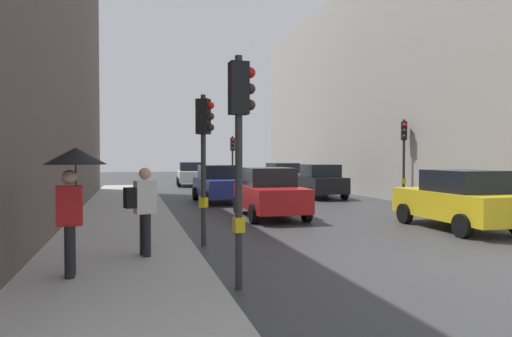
{
  "coord_description": "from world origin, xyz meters",
  "views": [
    {
      "loc": [
        -6.83,
        -7.27,
        2.14
      ],
      "look_at": [
        -2.37,
        8.8,
        1.72
      ],
      "focal_mm": 31.53,
      "sensor_mm": 36.0,
      "label": 1
    }
  ],
  "objects_px": {
    "traffic_light_near_left": "(240,129)",
    "car_white_compact": "(191,174)",
    "traffic_light_far_median": "(233,153)",
    "car_yellow_taxi": "(459,200)",
    "traffic_light_mid_street": "(404,146)",
    "car_dark_suv": "(319,181)",
    "car_blue_van": "(219,184)",
    "pedestrian_with_black_backpack": "(143,206)",
    "traffic_light_near_right": "(204,142)",
    "car_silver_hatchback": "(281,176)",
    "pedestrian_with_umbrella": "(74,175)",
    "car_red_sedan": "(269,193)"
  },
  "relations": [
    {
      "from": "traffic_light_near_left",
      "to": "car_white_compact",
      "type": "xyz_separation_m",
      "value": [
        2.58,
        26.61,
        -1.72
      ]
    },
    {
      "from": "pedestrian_with_umbrella",
      "to": "car_white_compact",
      "type": "bearing_deg",
      "value": 78.59
    },
    {
      "from": "traffic_light_mid_street",
      "to": "pedestrian_with_black_backpack",
      "type": "relative_size",
      "value": 2.18
    },
    {
      "from": "traffic_light_far_median",
      "to": "car_dark_suv",
      "type": "relative_size",
      "value": 0.81
    },
    {
      "from": "car_blue_van",
      "to": "car_yellow_taxi",
      "type": "xyz_separation_m",
      "value": [
        5.36,
        -9.83,
        0.0
      ]
    },
    {
      "from": "traffic_light_near_left",
      "to": "car_silver_hatchback",
      "type": "bearing_deg",
      "value": 69.52
    },
    {
      "from": "traffic_light_near_right",
      "to": "pedestrian_with_black_backpack",
      "type": "height_order",
      "value": "traffic_light_near_right"
    },
    {
      "from": "traffic_light_far_median",
      "to": "car_yellow_taxi",
      "type": "bearing_deg",
      "value": -79.93
    },
    {
      "from": "traffic_light_near_left",
      "to": "car_red_sedan",
      "type": "relative_size",
      "value": 0.88
    },
    {
      "from": "car_silver_hatchback",
      "to": "traffic_light_mid_street",
      "type": "bearing_deg",
      "value": -75.68
    },
    {
      "from": "traffic_light_mid_street",
      "to": "car_blue_van",
      "type": "height_order",
      "value": "traffic_light_mid_street"
    },
    {
      "from": "car_blue_van",
      "to": "car_yellow_taxi",
      "type": "relative_size",
      "value": 1.01
    },
    {
      "from": "car_dark_suv",
      "to": "car_blue_van",
      "type": "bearing_deg",
      "value": -171.23
    },
    {
      "from": "traffic_light_mid_street",
      "to": "car_dark_suv",
      "type": "relative_size",
      "value": 0.89
    },
    {
      "from": "traffic_light_mid_street",
      "to": "car_red_sedan",
      "type": "height_order",
      "value": "traffic_light_mid_street"
    },
    {
      "from": "car_yellow_taxi",
      "to": "pedestrian_with_black_backpack",
      "type": "distance_m",
      "value": 9.37
    },
    {
      "from": "traffic_light_near_left",
      "to": "traffic_light_near_right",
      "type": "xyz_separation_m",
      "value": [
        -0.0,
        3.67,
        -0.09
      ]
    },
    {
      "from": "car_dark_suv",
      "to": "traffic_light_mid_street",
      "type": "bearing_deg",
      "value": -58.09
    },
    {
      "from": "car_red_sedan",
      "to": "car_blue_van",
      "type": "relative_size",
      "value": 1.0
    },
    {
      "from": "car_yellow_taxi",
      "to": "pedestrian_with_black_backpack",
      "type": "bearing_deg",
      "value": -167.77
    },
    {
      "from": "traffic_light_near_right",
      "to": "traffic_light_far_median",
      "type": "distance_m",
      "value": 18.3
    },
    {
      "from": "traffic_light_far_median",
      "to": "car_dark_suv",
      "type": "height_order",
      "value": "traffic_light_far_median"
    },
    {
      "from": "car_blue_van",
      "to": "car_silver_hatchback",
      "type": "relative_size",
      "value": 1.0
    },
    {
      "from": "car_dark_suv",
      "to": "car_white_compact",
      "type": "bearing_deg",
      "value": 114.14
    },
    {
      "from": "car_dark_suv",
      "to": "pedestrian_with_black_backpack",
      "type": "distance_m",
      "value": 15.73
    },
    {
      "from": "car_silver_hatchback",
      "to": "car_dark_suv",
      "type": "distance_m",
      "value": 5.95
    },
    {
      "from": "traffic_light_mid_street",
      "to": "car_dark_suv",
      "type": "height_order",
      "value": "traffic_light_mid_street"
    },
    {
      "from": "traffic_light_mid_street",
      "to": "car_white_compact",
      "type": "distance_m",
      "value": 17.59
    },
    {
      "from": "traffic_light_near_right",
      "to": "car_dark_suv",
      "type": "xyz_separation_m",
      "value": [
        7.84,
        11.2,
        -1.63
      ]
    },
    {
      "from": "traffic_light_near_left",
      "to": "traffic_light_near_right",
      "type": "relative_size",
      "value": 1.04
    },
    {
      "from": "car_red_sedan",
      "to": "car_yellow_taxi",
      "type": "height_order",
      "value": "same"
    },
    {
      "from": "car_dark_suv",
      "to": "pedestrian_with_umbrella",
      "type": "xyz_separation_m",
      "value": [
        -10.45,
        -13.96,
        0.96
      ]
    },
    {
      "from": "traffic_light_mid_street",
      "to": "car_blue_van",
      "type": "distance_m",
      "value": 8.76
    },
    {
      "from": "car_silver_hatchback",
      "to": "pedestrian_with_black_backpack",
      "type": "bearing_deg",
      "value": -116.41
    },
    {
      "from": "car_red_sedan",
      "to": "car_white_compact",
      "type": "bearing_deg",
      "value": 91.43
    },
    {
      "from": "car_red_sedan",
      "to": "pedestrian_with_umbrella",
      "type": "height_order",
      "value": "pedestrian_with_umbrella"
    },
    {
      "from": "car_white_compact",
      "to": "pedestrian_with_umbrella",
      "type": "distance_m",
      "value": 26.23
    },
    {
      "from": "traffic_light_far_median",
      "to": "car_yellow_taxi",
      "type": "height_order",
      "value": "traffic_light_far_median"
    },
    {
      "from": "car_blue_van",
      "to": "car_silver_hatchback",
      "type": "bearing_deg",
      "value": 51.25
    },
    {
      "from": "car_blue_van",
      "to": "pedestrian_with_black_backpack",
      "type": "xyz_separation_m",
      "value": [
        -3.79,
        -11.82,
        0.29
      ]
    },
    {
      "from": "traffic_light_near_left",
      "to": "traffic_light_far_median",
      "type": "bearing_deg",
      "value": 77.78
    },
    {
      "from": "car_yellow_taxi",
      "to": "car_silver_hatchback",
      "type": "distance_m",
      "value": 16.64
    },
    {
      "from": "car_red_sedan",
      "to": "car_silver_hatchback",
      "type": "distance_m",
      "value": 13.45
    },
    {
      "from": "car_white_compact",
      "to": "pedestrian_with_umbrella",
      "type": "height_order",
      "value": "pedestrian_with_umbrella"
    },
    {
      "from": "car_dark_suv",
      "to": "car_yellow_taxi",
      "type": "bearing_deg",
      "value": -90.85
    },
    {
      "from": "car_blue_van",
      "to": "car_silver_hatchback",
      "type": "height_order",
      "value": "same"
    },
    {
      "from": "traffic_light_near_right",
      "to": "car_dark_suv",
      "type": "bearing_deg",
      "value": 55.0
    },
    {
      "from": "pedestrian_with_black_backpack",
      "to": "car_blue_van",
      "type": "bearing_deg",
      "value": 72.22
    },
    {
      "from": "car_silver_hatchback",
      "to": "car_dark_suv",
      "type": "bearing_deg",
      "value": -89.39
    },
    {
      "from": "traffic_light_mid_street",
      "to": "traffic_light_near_left",
      "type": "relative_size",
      "value": 1.03
    }
  ]
}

